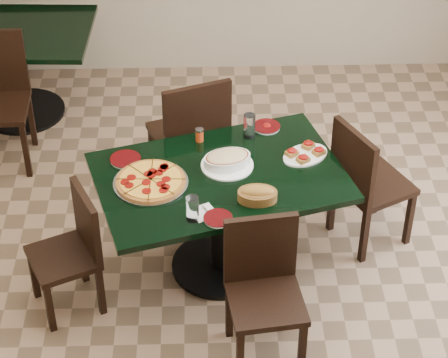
{
  "coord_description": "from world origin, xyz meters",
  "views": [
    {
      "loc": [
        -0.15,
        -3.95,
        3.91
      ],
      "look_at": [
        -0.03,
        0.0,
        0.87
      ],
      "focal_mm": 70.0,
      "sensor_mm": 36.0,
      "label": 1
    }
  ],
  "objects_px": {
    "chair_far": "(192,133)",
    "lasagna_casserole": "(227,160)",
    "pepperoni_pizza": "(151,181)",
    "back_table": "(15,56)",
    "bread_basket": "(257,194)",
    "chair_near": "(263,283)",
    "main_table": "(220,198)",
    "bruschetta_platter": "(305,153)",
    "chair_left": "(74,246)",
    "chair_right": "(364,179)"
  },
  "relations": [
    {
      "from": "chair_far",
      "to": "lasagna_casserole",
      "type": "xyz_separation_m",
      "value": [
        0.22,
        -0.63,
        0.23
      ]
    },
    {
      "from": "pepperoni_pizza",
      "to": "lasagna_casserole",
      "type": "relative_size",
      "value": 1.36
    },
    {
      "from": "back_table",
      "to": "bread_basket",
      "type": "distance_m",
      "value": 2.76
    },
    {
      "from": "chair_far",
      "to": "back_table",
      "type": "bearing_deg",
      "value": -59.48
    },
    {
      "from": "chair_near",
      "to": "bread_basket",
      "type": "xyz_separation_m",
      "value": [
        -0.02,
        0.42,
        0.3
      ]
    },
    {
      "from": "chair_near",
      "to": "pepperoni_pizza",
      "type": "distance_m",
      "value": 0.91
    },
    {
      "from": "main_table",
      "to": "chair_near",
      "type": "relative_size",
      "value": 1.89
    },
    {
      "from": "chair_far",
      "to": "bruschetta_platter",
      "type": "xyz_separation_m",
      "value": [
        0.7,
        -0.55,
        0.21
      ]
    },
    {
      "from": "chair_left",
      "to": "back_table",
      "type": "bearing_deg",
      "value": 172.64
    },
    {
      "from": "chair_far",
      "to": "pepperoni_pizza",
      "type": "distance_m",
      "value": 0.85
    },
    {
      "from": "chair_far",
      "to": "chair_near",
      "type": "relative_size",
      "value": 1.13
    },
    {
      "from": "chair_left",
      "to": "bread_basket",
      "type": "height_order",
      "value": "bread_basket"
    },
    {
      "from": "main_table",
      "to": "chair_left",
      "type": "xyz_separation_m",
      "value": [
        -0.87,
        -0.28,
        -0.12
      ]
    },
    {
      "from": "back_table",
      "to": "chair_left",
      "type": "distance_m",
      "value": 2.25
    },
    {
      "from": "main_table",
      "to": "pepperoni_pizza",
      "type": "relative_size",
      "value": 3.74
    },
    {
      "from": "lasagna_casserole",
      "to": "bruschetta_platter",
      "type": "distance_m",
      "value": 0.49
    },
    {
      "from": "chair_left",
      "to": "bruschetta_platter",
      "type": "relative_size",
      "value": 2.19
    },
    {
      "from": "lasagna_casserole",
      "to": "chair_right",
      "type": "bearing_deg",
      "value": -5.61
    },
    {
      "from": "chair_left",
      "to": "pepperoni_pizza",
      "type": "relative_size",
      "value": 1.82
    },
    {
      "from": "lasagna_casserole",
      "to": "chair_near",
      "type": "bearing_deg",
      "value": -91.96
    },
    {
      "from": "back_table",
      "to": "chair_left",
      "type": "relative_size",
      "value": 1.55
    },
    {
      "from": "chair_right",
      "to": "bread_basket",
      "type": "bearing_deg",
      "value": 96.57
    },
    {
      "from": "back_table",
      "to": "bread_basket",
      "type": "relative_size",
      "value": 5.32
    },
    {
      "from": "main_table",
      "to": "back_table",
      "type": "distance_m",
      "value": 2.43
    },
    {
      "from": "chair_right",
      "to": "chair_left",
      "type": "height_order",
      "value": "chair_right"
    },
    {
      "from": "back_table",
      "to": "chair_far",
      "type": "relative_size",
      "value": 1.26
    },
    {
      "from": "pepperoni_pizza",
      "to": "bread_basket",
      "type": "relative_size",
      "value": 1.89
    },
    {
      "from": "pepperoni_pizza",
      "to": "chair_left",
      "type": "bearing_deg",
      "value": -156.25
    },
    {
      "from": "chair_right",
      "to": "back_table",
      "type": "bearing_deg",
      "value": 29.54
    },
    {
      "from": "lasagna_casserole",
      "to": "main_table",
      "type": "bearing_deg",
      "value": -133.68
    },
    {
      "from": "chair_right",
      "to": "bread_basket",
      "type": "height_order",
      "value": "chair_right"
    },
    {
      "from": "chair_right",
      "to": "bruschetta_platter",
      "type": "distance_m",
      "value": 0.48
    },
    {
      "from": "back_table",
      "to": "chair_far",
      "type": "bearing_deg",
      "value": -37.14
    },
    {
      "from": "main_table",
      "to": "bruschetta_platter",
      "type": "bearing_deg",
      "value": 1.68
    },
    {
      "from": "chair_left",
      "to": "bread_basket",
      "type": "relative_size",
      "value": 3.43
    },
    {
      "from": "chair_far",
      "to": "chair_right",
      "type": "distance_m",
      "value": 1.2
    },
    {
      "from": "back_table",
      "to": "chair_right",
      "type": "relative_size",
      "value": 1.38
    },
    {
      "from": "chair_near",
      "to": "bruschetta_platter",
      "type": "relative_size",
      "value": 2.38
    },
    {
      "from": "back_table",
      "to": "chair_near",
      "type": "height_order",
      "value": "chair_near"
    },
    {
      "from": "chair_far",
      "to": "bread_basket",
      "type": "xyz_separation_m",
      "value": [
        0.38,
        -0.96,
        0.23
      ]
    },
    {
      "from": "chair_left",
      "to": "bread_basket",
      "type": "bearing_deg",
      "value": 66.78
    },
    {
      "from": "lasagna_casserole",
      "to": "bruschetta_platter",
      "type": "xyz_separation_m",
      "value": [
        0.48,
        0.09,
        -0.02
      ]
    },
    {
      "from": "lasagna_casserole",
      "to": "bread_basket",
      "type": "height_order",
      "value": "bread_basket"
    },
    {
      "from": "chair_near",
      "to": "chair_left",
      "type": "relative_size",
      "value": 1.09
    },
    {
      "from": "chair_near",
      "to": "chair_left",
      "type": "height_order",
      "value": "chair_near"
    },
    {
      "from": "main_table",
      "to": "chair_near",
      "type": "bearing_deg",
      "value": -87.64
    },
    {
      "from": "main_table",
      "to": "bruschetta_platter",
      "type": "relative_size",
      "value": 4.51
    },
    {
      "from": "chair_left",
      "to": "pepperoni_pizza",
      "type": "xyz_separation_m",
      "value": [
        0.46,
        0.2,
        0.32
      ]
    },
    {
      "from": "main_table",
      "to": "chair_near",
      "type": "xyz_separation_m",
      "value": [
        0.22,
        -0.66,
        -0.08
      ]
    },
    {
      "from": "chair_far",
      "to": "chair_left",
      "type": "distance_m",
      "value": 1.23
    }
  ]
}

